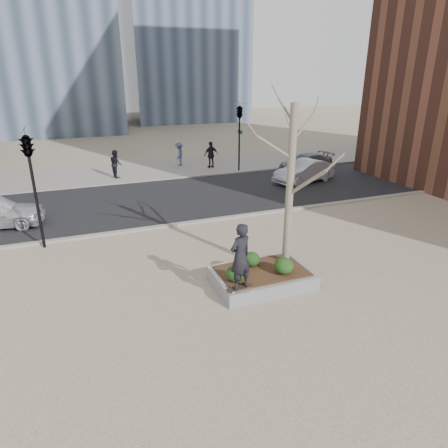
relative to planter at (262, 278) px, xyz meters
name	(u,v)px	position (x,y,z in m)	size (l,w,h in m)	color
ground	(232,290)	(-1.00, 0.00, -0.23)	(120.00, 120.00, 0.00)	tan
street	(160,200)	(-1.00, 10.00, -0.21)	(60.00, 8.00, 0.02)	black
far_sidewalk	(137,171)	(-1.00, 17.00, -0.21)	(60.00, 6.00, 0.02)	gray
planter	(262,278)	(0.00, 0.00, 0.00)	(3.00, 2.00, 0.45)	gray
planter_mulch	(262,271)	(0.00, 0.00, 0.25)	(2.70, 1.70, 0.04)	#382314
sycamore_tree	(291,162)	(1.00, 0.30, 3.56)	(2.80, 2.80, 6.60)	gray
shrub_left	(235,274)	(-1.05, -0.30, 0.50)	(0.55, 0.55, 0.47)	#163310
shrub_middle	(251,259)	(-0.18, 0.41, 0.50)	(0.55, 0.55, 0.46)	#103411
shrub_right	(284,266)	(0.52, -0.42, 0.52)	(0.60, 0.60, 0.51)	#153A12
skateboard	(240,289)	(-1.10, -0.78, 0.26)	(0.78, 0.20, 0.07)	black
skateboarder	(240,257)	(-1.10, -0.78, 1.28)	(0.71, 0.47, 1.96)	black
car_silver	(304,171)	(7.95, 10.32, 0.46)	(1.40, 4.03, 1.33)	#ACAFB5
car_third	(306,163)	(9.58, 12.74, 0.38)	(1.63, 4.01, 1.16)	slate
pedestrian_a	(116,164)	(-2.48, 15.68, 0.66)	(0.84, 0.66, 1.73)	black
pedestrian_b	(179,154)	(2.13, 17.50, 0.62)	(1.06, 0.61, 1.65)	#394E68
pedestrian_c	(211,155)	(4.03, 16.09, 0.71)	(1.06, 0.44, 1.81)	black
traffic_light_near	(35,191)	(-6.50, 5.60, 2.02)	(0.60, 2.48, 4.50)	black
traffic_light_far	(239,137)	(5.50, 14.60, 2.02)	(0.60, 2.48, 4.50)	black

